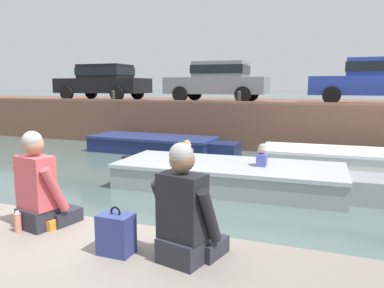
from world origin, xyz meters
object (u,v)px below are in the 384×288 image
object	(u,v)px
mooring_bollard_mid	(239,97)
car_leftmost_black	(104,81)
car_left_inner_grey	(218,80)
bottle_drink	(18,222)
mooring_bollard_west	(113,95)
backpack_on_ledge	(117,234)
boat_moored_central_white	(361,160)
person_seated_middle	(186,216)
car_centre_blue	(375,79)
motorboat_passing	(239,176)
boat_moored_west_navy	(158,145)
person_seated_right	(40,190)

from	to	relation	value
mooring_bollard_mid	car_leftmost_black	bearing A→B (deg)	168.12
car_left_inner_grey	bottle_drink	xyz separation A→B (m)	(1.63, -11.74, -1.53)
mooring_bollard_west	backpack_on_ledge	bearing A→B (deg)	-57.07
boat_moored_central_white	car_leftmost_black	distance (m)	11.20
boat_moored_central_white	mooring_bollard_mid	world-z (taller)	mooring_bollard_mid
boat_moored_central_white	bottle_drink	world-z (taller)	bottle_drink
person_seated_middle	car_centre_blue	bearing A→B (deg)	79.22
motorboat_passing	mooring_bollard_mid	bearing A→B (deg)	104.34
mooring_bollard_mid	backpack_on_ledge	world-z (taller)	mooring_bollard_mid
mooring_bollard_west	bottle_drink	distance (m)	11.82
person_seated_middle	motorboat_passing	bearing A→B (deg)	99.40
person_seated_middle	backpack_on_ledge	bearing A→B (deg)	-171.12
mooring_bollard_west	person_seated_middle	distance (m)	12.69
motorboat_passing	mooring_bollard_west	distance (m)	8.38
car_left_inner_grey	car_centre_blue	xyz separation A→B (m)	(5.59, -0.00, 0.00)
car_left_inner_grey	mooring_bollard_mid	world-z (taller)	car_left_inner_grey
car_left_inner_grey	mooring_bollard_mid	size ratio (longest dim) A/B	9.00
mooring_bollard_mid	person_seated_middle	xyz separation A→B (m)	(2.17, -10.33, -0.65)
boat_moored_west_navy	mooring_bollard_mid	world-z (taller)	mooring_bollard_mid
bottle_drink	person_seated_middle	bearing A→B (deg)	1.20
car_left_inner_grey	car_leftmost_black	bearing A→B (deg)	-179.99
boat_moored_west_navy	mooring_bollard_west	size ratio (longest dim) A/B	11.76
person_seated_right	backpack_on_ledge	distance (m)	1.08
mooring_bollard_mid	person_seated_right	world-z (taller)	mooring_bollard_mid
motorboat_passing	mooring_bollard_mid	size ratio (longest dim) A/B	13.65
car_centre_blue	mooring_bollard_west	bearing A→B (deg)	-171.83
motorboat_passing	boat_moored_central_white	bearing A→B (deg)	49.69
car_centre_blue	mooring_bollard_mid	bearing A→B (deg)	-162.66
person_seated_right	mooring_bollard_west	bearing A→B (deg)	119.35
person_seated_middle	car_leftmost_black	bearing A→B (deg)	126.61
motorboat_passing	bottle_drink	size ratio (longest dim) A/B	29.77
mooring_bollard_west	person_seated_right	world-z (taller)	mooring_bollard_west
motorboat_passing	car_left_inner_grey	world-z (taller)	car_left_inner_grey
mooring_bollard_mid	boat_moored_central_white	bearing A→B (deg)	-26.84
boat_moored_central_white	backpack_on_ledge	size ratio (longest dim) A/B	14.26
mooring_bollard_west	mooring_bollard_mid	world-z (taller)	same
boat_moored_central_white	mooring_bollard_west	size ratio (longest dim) A/B	13.08
boat_moored_central_white	car_centre_blue	distance (m)	4.06
motorboat_passing	mooring_bollard_west	bearing A→B (deg)	141.84
motorboat_passing	car_left_inner_grey	xyz separation A→B (m)	(-2.49, 6.45, 2.21)
car_leftmost_black	bottle_drink	world-z (taller)	car_leftmost_black
person_seated_right	person_seated_middle	size ratio (longest dim) A/B	1.00
person_seated_right	car_centre_blue	bearing A→B (deg)	71.58
mooring_bollard_west	mooring_bollard_mid	distance (m)	5.17
motorboat_passing	person_seated_middle	xyz separation A→B (m)	(0.87, -5.25, 0.96)
car_left_inner_grey	mooring_bollard_west	world-z (taller)	car_left_inner_grey
backpack_on_ledge	mooring_bollard_west	bearing A→B (deg)	122.93
boat_moored_central_white	car_centre_blue	bearing A→B (deg)	82.00
person_seated_right	backpack_on_ledge	world-z (taller)	person_seated_right
person_seated_middle	backpack_on_ledge	world-z (taller)	person_seated_middle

